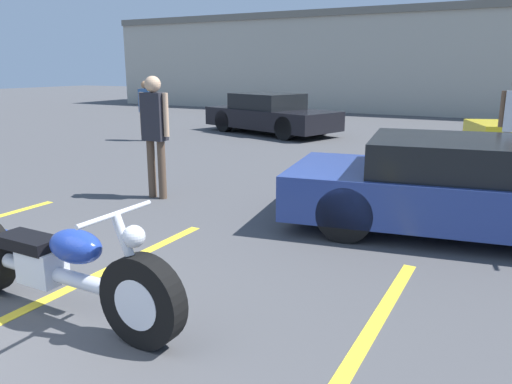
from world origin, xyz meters
name	(u,v)px	position (x,y,z in m)	size (l,w,h in m)	color
parking_stripe_middle	(35,305)	(0.04, 1.47, 0.00)	(0.12, 4.76, 0.01)	yellow
far_building	(439,58)	(0.00, 22.36, 2.34)	(32.00, 4.20, 4.40)	#B2AD9E
motorcycle	(54,268)	(0.35, 1.45, 0.41)	(2.52, 0.70, 0.98)	black
show_car_hood_open	(467,187)	(3.01, 5.27, 0.57)	(4.44, 2.48, 1.94)	navy
parked_car_left_row	(270,115)	(-3.25, 12.55, 0.57)	(4.54, 2.97, 1.19)	black
spectator_by_show_car	(146,106)	(-5.51, 9.56, 0.95)	(0.52, 0.21, 1.61)	gray
spectator_midground	(155,126)	(-1.33, 4.81, 1.11)	(0.52, 0.24, 1.84)	brown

